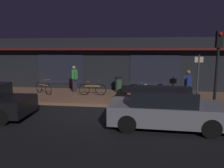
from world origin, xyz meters
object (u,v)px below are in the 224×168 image
object	(u,v)px
parked_car_far	(165,108)
trash_bin	(119,84)
person_photographer	(74,78)
person_bystander	(188,86)
sign_post	(198,74)
motorcycle	(132,91)
bicycle_parked	(44,88)
bicycle_extra	(92,89)
traffic_light_pole	(218,58)

from	to	relation	value
parked_car_far	trash_bin	bearing A→B (deg)	112.14
person_photographer	person_bystander	xyz separation A→B (m)	(6.55, -1.98, 0.00)
sign_post	motorcycle	bearing A→B (deg)	-169.14
motorcycle	trash_bin	xyz separation A→B (m)	(-0.96, 2.09, -0.03)
sign_post	bicycle_parked	bearing A→B (deg)	178.56
motorcycle	trash_bin	world-z (taller)	motorcycle
motorcycle	bicycle_parked	size ratio (longest dim) A/B	1.20
bicycle_parked	person_bystander	distance (m)	8.34
trash_bin	person_photographer	bearing A→B (deg)	-172.35
motorcycle	bicycle_extra	bearing A→B (deg)	160.13
motorcycle	person_bystander	bearing A→B (deg)	-5.41
traffic_light_pole	sign_post	bearing A→B (deg)	94.44
person_photographer	parked_car_far	size ratio (longest dim) A/B	0.40
traffic_light_pole	parked_car_far	bearing A→B (deg)	-140.62
person_photographer	trash_bin	bearing A→B (deg)	7.65
bicycle_parked	person_photographer	world-z (taller)	person_photographer
bicycle_parked	parked_car_far	bearing A→B (deg)	-32.88
bicycle_extra	traffic_light_pole	xyz separation A→B (m)	(6.06, -2.44, 1.97)
bicycle_parked	trash_bin	world-z (taller)	trash_bin
sign_post	parked_car_far	world-z (taller)	sign_post
bicycle_extra	sign_post	bearing A→B (deg)	-1.94
bicycle_extra	trash_bin	size ratio (longest dim) A/B	1.78
bicycle_parked	traffic_light_pole	xyz separation A→B (m)	(9.13, -2.46, 1.97)
bicycle_parked	traffic_light_pole	bearing A→B (deg)	-15.10
person_photographer	person_bystander	bearing A→B (deg)	-16.79
motorcycle	traffic_light_pole	world-z (taller)	traffic_light_pole
bicycle_extra	person_bystander	bearing A→B (deg)	-12.33
traffic_light_pole	parked_car_far	world-z (taller)	traffic_light_pole
person_photographer	parked_car_far	world-z (taller)	person_photographer
trash_bin	sign_post	bearing A→B (deg)	-17.75
person_bystander	sign_post	distance (m)	1.27
motorcycle	bicycle_extra	xyz separation A→B (m)	(-2.40, 0.87, -0.14)
bicycle_extra	traffic_light_pole	bearing A→B (deg)	-21.93
motorcycle	traffic_light_pole	xyz separation A→B (m)	(3.66, -1.57, 1.83)
bicycle_extra	person_photographer	distance (m)	1.69
person_photographer	sign_post	size ratio (longest dim) A/B	0.70
person_bystander	traffic_light_pole	bearing A→B (deg)	-55.95
bicycle_extra	person_bystander	world-z (taller)	person_bystander
bicycle_extra	sign_post	world-z (taller)	sign_post
person_photographer	traffic_light_pole	xyz separation A→B (m)	(7.43, -3.28, 1.45)
person_bystander	person_photographer	bearing A→B (deg)	163.21
person_photographer	trash_bin	distance (m)	2.87
person_photographer	sign_post	bearing A→B (deg)	-8.19
sign_post	trash_bin	distance (m)	4.75
bicycle_parked	trash_bin	size ratio (longest dim) A/B	1.53
bicycle_extra	person_photographer	world-z (taller)	person_photographer
trash_bin	parked_car_far	xyz separation A→B (m)	(2.27, -5.59, 0.08)
bicycle_parked	traffic_light_pole	distance (m)	9.66
bicycle_extra	bicycle_parked	bearing A→B (deg)	179.53
person_photographer	parked_car_far	bearing A→B (deg)	-45.67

